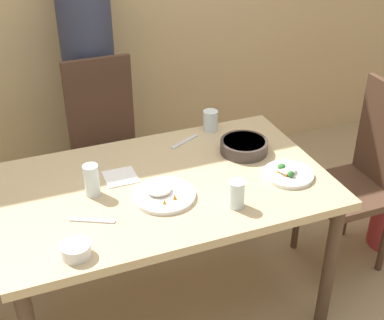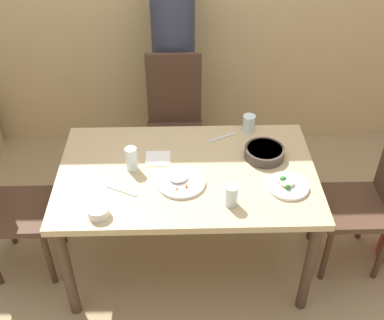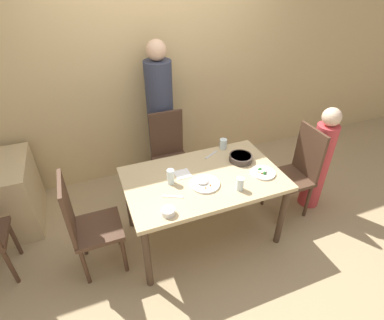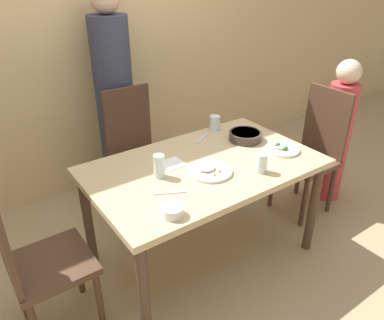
{
  "view_description": "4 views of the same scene",
  "coord_description": "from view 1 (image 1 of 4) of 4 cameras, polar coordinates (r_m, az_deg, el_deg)",
  "views": [
    {
      "loc": [
        -0.6,
        -1.84,
        1.99
      ],
      "look_at": [
        0.15,
        0.03,
        0.79
      ],
      "focal_mm": 50.0,
      "sensor_mm": 36.0,
      "label": 1
    },
    {
      "loc": [
        -0.03,
        -2.04,
        2.41
      ],
      "look_at": [
        0.03,
        0.09,
        0.73
      ],
      "focal_mm": 45.0,
      "sensor_mm": 36.0,
      "label": 2
    },
    {
      "loc": [
        -0.88,
        -1.97,
        2.37
      ],
      "look_at": [
        -0.11,
        0.0,
        0.94
      ],
      "focal_mm": 28.0,
      "sensor_mm": 36.0,
      "label": 3
    },
    {
      "loc": [
        -1.22,
        -1.61,
        1.83
      ],
      "look_at": [
        -0.12,
        -0.03,
        0.8
      ],
      "focal_mm": 35.0,
      "sensor_mm": 36.0,
      "label": 4
    }
  ],
  "objects": [
    {
      "name": "spoon_steel",
      "position": [
        2.63,
        -0.8,
        1.99
      ],
      "size": [
        0.17,
        0.1,
        0.01
      ],
      "color": "silver",
      "rests_on": "dining_table"
    },
    {
      "name": "bowl_curry",
      "position": [
        2.54,
        5.56,
        1.5
      ],
      "size": [
        0.23,
        0.23,
        0.06
      ],
      "color": "#3D332D",
      "rests_on": "dining_table"
    },
    {
      "name": "bowl_rice_small",
      "position": [
        1.96,
        -12.28,
        -9.32
      ],
      "size": [
        0.11,
        0.11,
        0.05
      ],
      "color": "white",
      "rests_on": "dining_table"
    },
    {
      "name": "chair_adult_spot",
      "position": [
        3.05,
        -9.04,
        1.71
      ],
      "size": [
        0.4,
        0.4,
        1.0
      ],
      "color": "#4C3323",
      "rests_on": "ground_plane"
    },
    {
      "name": "chair_child_spot",
      "position": [
        2.87,
        17.61,
        -1.53
      ],
      "size": [
        0.4,
        0.4,
        1.0
      ],
      "rotation": [
        0.0,
        0.0,
        -1.57
      ],
      "color": "#4C3323",
      "rests_on": "ground_plane"
    },
    {
      "name": "ground_plane",
      "position": [
        2.78,
        -2.63,
        -15.01
      ],
      "size": [
        10.0,
        10.0,
        0.0
      ],
      "primitive_type": "plane",
      "color": "tan"
    },
    {
      "name": "plate_rice_child",
      "position": [
        2.39,
        10.17,
        -1.39
      ],
      "size": [
        0.22,
        0.22,
        0.06
      ],
      "color": "white",
      "rests_on": "dining_table"
    },
    {
      "name": "plate_rice_adult",
      "position": [
        2.22,
        -3.12,
        -3.66
      ],
      "size": [
        0.26,
        0.26,
        0.05
      ],
      "color": "white",
      "rests_on": "dining_table"
    },
    {
      "name": "person_adult",
      "position": [
        3.22,
        -10.78,
        8.5
      ],
      "size": [
        0.3,
        0.3,
        1.7
      ],
      "color": "#33384C",
      "rests_on": "ground_plane"
    },
    {
      "name": "napkin_folded",
      "position": [
        2.37,
        -7.65,
        -1.8
      ],
      "size": [
        0.14,
        0.14,
        0.01
      ],
      "color": "white",
      "rests_on": "dining_table"
    },
    {
      "name": "fork_steel",
      "position": [
        2.13,
        -10.58,
        -6.35
      ],
      "size": [
        0.17,
        0.1,
        0.01
      ],
      "color": "silver",
      "rests_on": "dining_table"
    },
    {
      "name": "glass_water_tall",
      "position": [
        2.24,
        -10.66,
        -2.12
      ],
      "size": [
        0.06,
        0.06,
        0.14
      ],
      "color": "silver",
      "rests_on": "dining_table"
    },
    {
      "name": "glass_water_short",
      "position": [
        2.72,
        1.98,
        4.23
      ],
      "size": [
        0.08,
        0.08,
        0.1
      ],
      "color": "silver",
      "rests_on": "dining_table"
    },
    {
      "name": "glass_water_center",
      "position": [
        2.15,
        4.78,
        -3.65
      ],
      "size": [
        0.07,
        0.07,
        0.12
      ],
      "color": "silver",
      "rests_on": "dining_table"
    },
    {
      "name": "dining_table",
      "position": [
        2.36,
        -3.0,
        -4.06
      ],
      "size": [
        1.42,
        0.87,
        0.72
      ],
      "color": "tan",
      "rests_on": "ground_plane"
    }
  ]
}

